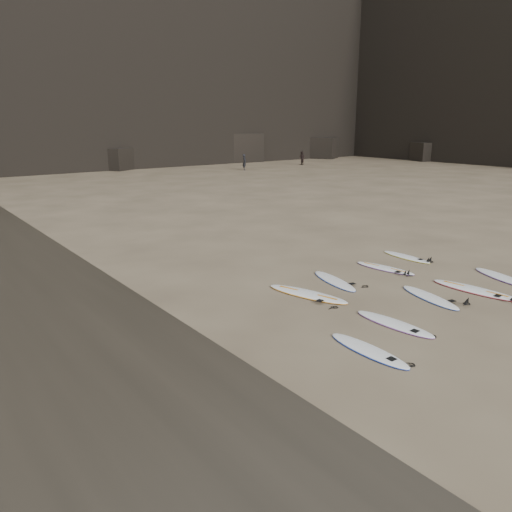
% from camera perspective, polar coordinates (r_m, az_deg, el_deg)
% --- Properties ---
extents(ground, '(240.00, 240.00, 0.00)m').
position_cam_1_polar(ground, '(16.05, 19.83, -4.57)').
color(ground, '#897559').
rests_on(ground, ground).
extents(surfboard_0, '(0.60, 2.32, 0.08)m').
position_cam_1_polar(surfboard_0, '(12.06, 12.74, -10.43)').
color(surfboard_0, white).
rests_on(surfboard_0, ground).
extents(surfboard_1, '(0.68, 2.39, 0.09)m').
position_cam_1_polar(surfboard_1, '(13.69, 15.52, -7.44)').
color(surfboard_1, white).
rests_on(surfboard_1, ground).
extents(surfboard_2, '(1.12, 2.40, 0.08)m').
position_cam_1_polar(surfboard_2, '(15.97, 19.25, -4.46)').
color(surfboard_2, white).
rests_on(surfboard_2, ground).
extents(surfboard_3, '(0.91, 2.82, 0.10)m').
position_cam_1_polar(surfboard_3, '(17.15, 23.73, -3.54)').
color(surfboard_3, white).
rests_on(surfboard_3, ground).
extents(surfboard_4, '(1.37, 2.58, 0.09)m').
position_cam_1_polar(surfboard_4, '(18.86, 26.44, -2.24)').
color(surfboard_4, white).
rests_on(surfboard_4, ground).
extents(surfboard_5, '(1.38, 2.84, 0.10)m').
position_cam_1_polar(surfboard_5, '(15.43, 5.90, -4.31)').
color(surfboard_5, white).
rests_on(surfboard_5, ground).
extents(surfboard_6, '(1.12, 2.44, 0.09)m').
position_cam_1_polar(surfboard_6, '(16.80, 8.94, -2.80)').
color(surfboard_6, white).
rests_on(surfboard_6, ground).
extents(surfboard_7, '(0.87, 2.38, 0.08)m').
position_cam_1_polar(surfboard_7, '(18.60, 14.52, -1.34)').
color(surfboard_7, white).
rests_on(surfboard_7, ground).
extents(surfboard_8, '(0.64, 2.23, 0.08)m').
position_cam_1_polar(surfboard_8, '(20.35, 16.80, -0.09)').
color(surfboard_8, white).
rests_on(surfboard_8, ground).
extents(person_a, '(0.66, 0.73, 1.69)m').
position_cam_1_polar(person_a, '(54.49, -1.32, 10.66)').
color(person_a, black).
rests_on(person_a, ground).
extents(person_b, '(0.76, 0.90, 1.62)m').
position_cam_1_polar(person_b, '(61.19, 5.25, 11.07)').
color(person_b, black).
rests_on(person_b, ground).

